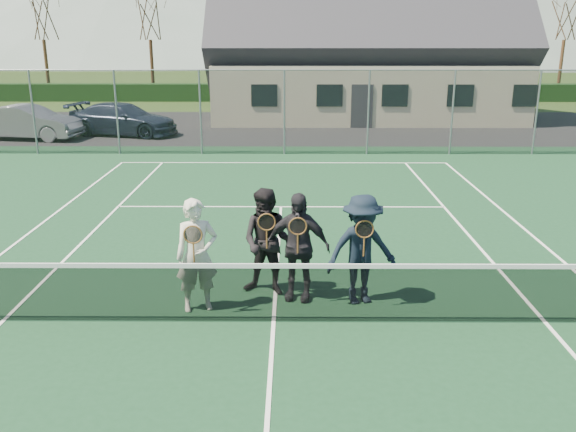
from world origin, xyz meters
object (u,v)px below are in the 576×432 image
player_a (197,255)px  player_c (298,246)px  clubhouse (365,38)px  player_d (362,250)px  car_c (123,119)px  player_b (268,242)px  car_b (28,122)px  tennis_net (273,290)px

player_a → player_c: (1.56, 0.43, -0.00)m
clubhouse → player_c: size_ratio=8.67×
player_a → player_d: size_ratio=1.00×
player_d → car_c: bearing=116.1°
car_c → player_b: size_ratio=2.62×
car_b → tennis_net: 19.82m
clubhouse → player_a: 24.30m
player_a → player_c: 1.62m
car_c → clubhouse: bearing=-46.5°
player_a → player_d: (2.58, 0.28, -0.00)m
tennis_net → player_c: size_ratio=6.49×
car_c → player_d: bearing=-139.6°
car_c → tennis_net: (7.00, -17.87, -0.15)m
tennis_net → player_a: 1.34m
car_b → player_c: player_c is taller
clubhouse → player_b: size_ratio=8.67×
car_c → tennis_net: size_ratio=0.40×
clubhouse → player_b: 23.47m
car_c → car_b: bearing=121.6°
tennis_net → player_d: bearing=28.1°
car_b → tennis_net: (10.62, -16.74, -0.16)m
player_b → clubhouse: bearing=79.8°
car_c → tennis_net: car_c is taller
car_c → clubhouse: 13.02m
player_c → player_d: (1.02, -0.14, -0.00)m
clubhouse → player_d: clubhouse is taller
player_a → player_b: bearing=30.9°
tennis_net → player_a: bearing=159.1°
player_c → car_c: bearing=113.4°
car_b → clubhouse: size_ratio=0.27×
player_c → player_b: bearing=156.5°
car_b → player_c: 19.29m
car_c → tennis_net: 19.19m
car_b → clubhouse: (14.62, 7.26, 3.29)m
car_c → player_a: size_ratio=2.62×
clubhouse → player_a: (-5.20, -23.54, -3.07)m
car_c → player_b: player_b is taller
player_d → player_c: bearing=172.0°
tennis_net → clubhouse: (4.00, 24.00, 3.45)m
car_c → player_c: player_c is taller
car_c → player_b: bearing=-143.4°
player_b → player_c: same height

